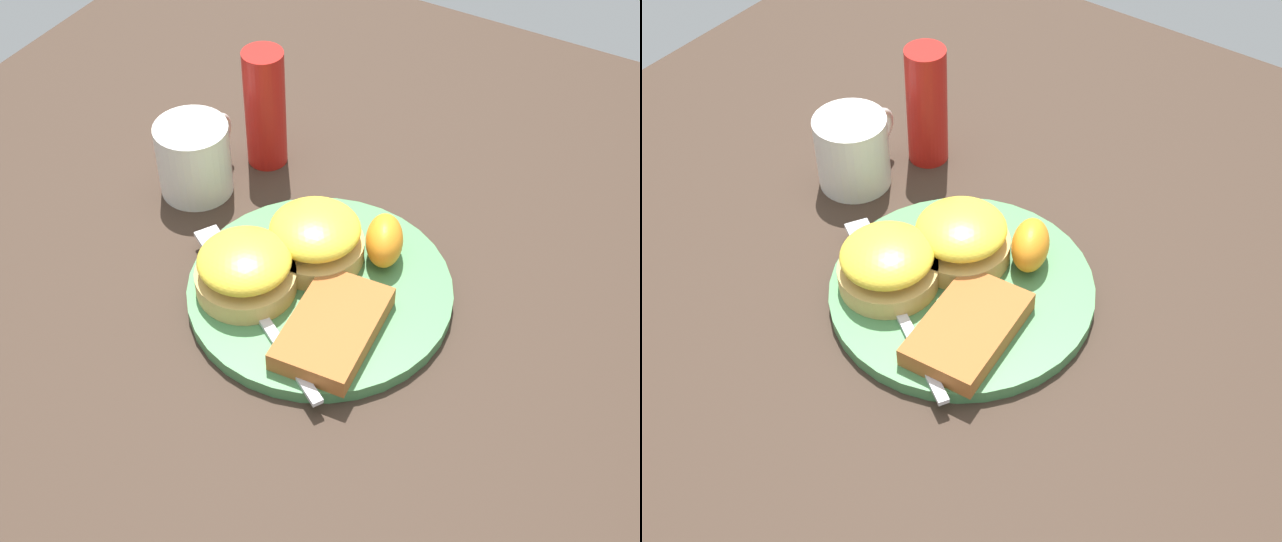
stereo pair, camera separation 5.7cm
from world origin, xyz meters
TOP-DOWN VIEW (x-y plane):
  - ground_plane at (0.00, 0.00)m, footprint 1.10×1.10m
  - plate at (0.00, 0.00)m, footprint 0.25×0.25m
  - sandwich_benedict_left at (0.03, 0.02)m, footprint 0.10×0.10m
  - sandwich_benedict_right at (-0.04, 0.06)m, footprint 0.10×0.10m
  - hashbrown_patty at (-0.05, -0.04)m, footprint 0.13×0.08m
  - orange_wedge at (0.06, -0.03)m, footprint 0.07×0.06m
  - fork at (-0.05, 0.05)m, footprint 0.14×0.21m
  - cup at (0.07, 0.19)m, footprint 0.11×0.08m
  - condiment_bottle at (0.15, 0.15)m, footprint 0.04×0.04m

SIDE VIEW (x-z plane):
  - ground_plane at x=0.00m, z-range 0.00..0.00m
  - plate at x=0.00m, z-range 0.00..0.01m
  - fork at x=-0.05m, z-range 0.01..0.02m
  - hashbrown_patty at x=-0.05m, z-range 0.01..0.03m
  - orange_wedge at x=0.06m, z-range 0.01..0.06m
  - sandwich_benedict_left at x=0.03m, z-range 0.01..0.06m
  - sandwich_benedict_right at x=-0.04m, z-range 0.01..0.06m
  - cup at x=0.07m, z-range 0.00..0.08m
  - condiment_bottle at x=0.15m, z-range 0.00..0.14m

